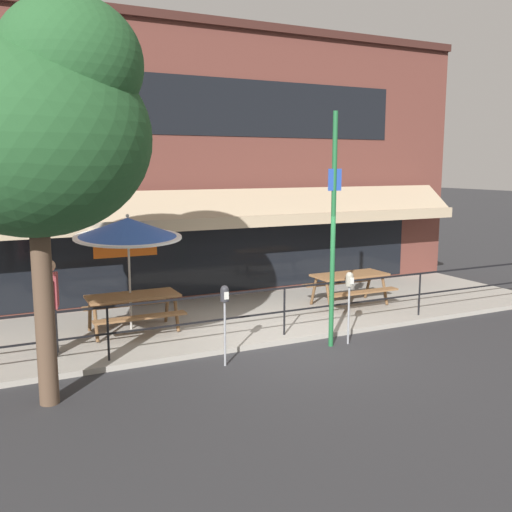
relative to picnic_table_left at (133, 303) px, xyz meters
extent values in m
plane|color=#2D2D30|center=(2.64, -1.81, -0.71)|extent=(120.00, 120.00, 0.00)
cube|color=#9E998E|center=(2.64, 0.19, -0.66)|extent=(15.00, 4.00, 0.10)
cube|color=brown|center=(2.64, 2.44, 2.66)|extent=(15.00, 0.50, 6.73)
cube|color=black|center=(2.64, 2.18, 4.14)|extent=(10.50, 0.02, 1.40)
cube|color=#3A1E1A|center=(2.64, 2.38, 6.13)|extent=(15.00, 0.62, 0.20)
cube|color=black|center=(2.64, 2.18, 0.64)|extent=(12.00, 0.02, 2.30)
cube|color=orange|center=(0.39, 2.16, 0.94)|extent=(1.50, 0.02, 0.70)
cube|color=tan|center=(2.64, 1.64, 1.79)|extent=(13.80, 0.92, 0.70)
cube|color=tan|center=(2.64, 1.13, 1.39)|extent=(13.80, 0.08, 0.28)
cylinder|color=black|center=(-0.81, -1.51, -0.13)|extent=(0.04, 0.04, 0.95)
cylinder|color=black|center=(2.64, -1.51, -0.13)|extent=(0.04, 0.04, 0.95)
cylinder|color=black|center=(6.09, -1.51, -0.13)|extent=(0.04, 0.04, 0.95)
cube|color=black|center=(2.64, -1.51, 0.34)|extent=(13.80, 0.04, 0.04)
cube|color=black|center=(2.64, -1.51, -0.13)|extent=(13.80, 0.03, 0.03)
cube|color=brown|center=(0.00, 0.00, 0.13)|extent=(1.80, 0.80, 0.05)
cube|color=brown|center=(0.00, -0.58, -0.17)|extent=(1.80, 0.26, 0.04)
cube|color=brown|center=(0.00, 0.58, -0.17)|extent=(1.80, 0.26, 0.04)
cylinder|color=brown|center=(0.80, -0.32, -0.24)|extent=(0.07, 0.30, 0.73)
cylinder|color=brown|center=(0.80, 0.32, -0.24)|extent=(0.07, 0.30, 0.73)
cylinder|color=brown|center=(-0.80, -0.32, -0.24)|extent=(0.07, 0.30, 0.73)
cylinder|color=brown|center=(-0.80, 0.32, -0.24)|extent=(0.07, 0.30, 0.73)
cube|color=brown|center=(5.22, -0.06, 0.13)|extent=(1.80, 0.80, 0.05)
cube|color=brown|center=(5.22, -0.64, -0.17)|extent=(1.80, 0.26, 0.04)
cube|color=brown|center=(5.22, 0.52, -0.17)|extent=(1.80, 0.26, 0.04)
cylinder|color=brown|center=(6.02, -0.37, -0.24)|extent=(0.07, 0.30, 0.73)
cylinder|color=brown|center=(6.02, 0.26, -0.24)|extent=(0.07, 0.30, 0.73)
cylinder|color=brown|center=(4.42, -0.37, -0.24)|extent=(0.07, 0.30, 0.73)
cylinder|color=brown|center=(4.42, 0.26, -0.24)|extent=(0.07, 0.30, 0.73)
cylinder|color=#B7B2A8|center=(0.00, 0.21, 0.54)|extent=(0.04, 0.04, 2.30)
cone|color=#2D56B7|center=(0.00, 0.21, 1.49)|extent=(2.10, 2.12, 0.53)
cylinder|color=white|center=(0.00, 0.21, 1.30)|extent=(2.14, 2.14, 0.17)
sphere|color=#B7B2A8|center=(0.00, 0.21, 1.73)|extent=(0.07, 0.07, 0.07)
cylinder|color=#333338|center=(-1.65, -0.84, -0.18)|extent=(0.15, 0.15, 0.86)
cylinder|color=#333338|center=(-1.61, -0.64, -0.18)|extent=(0.15, 0.15, 0.86)
cube|color=maroon|center=(-1.63, -0.74, 0.55)|extent=(0.31, 0.44, 0.60)
cylinder|color=maroon|center=(-1.68, -1.00, 0.52)|extent=(0.10, 0.10, 0.54)
cylinder|color=maroon|center=(-1.57, -0.49, 0.52)|extent=(0.10, 0.10, 0.54)
sphere|color=tan|center=(-1.63, -0.74, 0.99)|extent=(0.22, 0.22, 0.22)
cylinder|color=gray|center=(1.00, -2.38, -0.13)|extent=(0.04, 0.04, 1.15)
cylinder|color=#2D2D33|center=(1.00, -2.38, 0.54)|extent=(0.15, 0.15, 0.20)
sphere|color=#2D2D33|center=(1.00, -2.38, 0.64)|extent=(0.14, 0.14, 0.14)
cube|color=silver|center=(1.00, -2.46, 0.55)|extent=(0.08, 0.01, 0.13)
cylinder|color=gray|center=(3.62, -2.29, -0.13)|extent=(0.04, 0.04, 1.15)
cylinder|color=gray|center=(3.62, -2.29, 0.54)|extent=(0.15, 0.15, 0.20)
sphere|color=gray|center=(3.62, -2.29, 0.64)|extent=(0.14, 0.14, 0.14)
cube|color=silver|center=(3.62, -2.37, 0.55)|extent=(0.08, 0.01, 0.13)
cylinder|color=#1E6033|center=(3.25, -2.26, 1.50)|extent=(0.09, 0.09, 4.40)
cube|color=blue|center=(3.25, -2.28, 2.46)|extent=(0.28, 0.02, 0.40)
cylinder|color=brown|center=(-1.92, -2.71, 0.68)|extent=(0.28, 0.28, 2.76)
ellipsoid|color=#235128|center=(-1.92, -2.71, 3.10)|extent=(3.20, 2.88, 2.72)
ellipsoid|color=#235128|center=(-1.44, -3.03, 4.06)|extent=(1.92, 1.76, 1.76)
camera|label=1|loc=(-2.66, -11.10, 2.73)|focal=40.00mm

